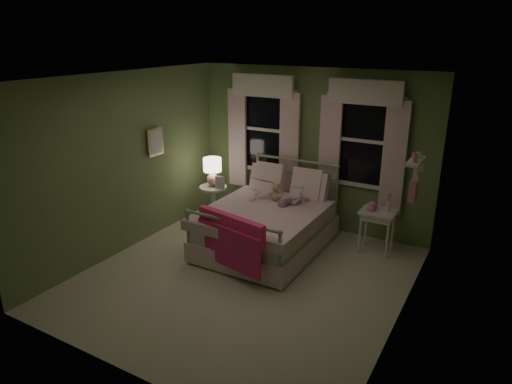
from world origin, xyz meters
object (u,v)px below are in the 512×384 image
Objects in this scene: nightstand_left at (213,199)px; table_lamp at (212,169)px; child_right at (298,183)px; nightstand_right at (378,217)px; child_left at (265,178)px; teddy_bear at (276,193)px; bed at (268,224)px.

table_lamp is (0.00, 0.00, 0.54)m from nightstand_left.
child_right is 1.63× the size of table_lamp.
nightstand_left is 1.02× the size of nightstand_right.
nightstand_left is at bearing 12.55° from child_left.
child_left is 0.36m from teddy_bear.
nightstand_left is (-1.27, 0.41, 0.03)m from bed.
teddy_bear is at bearing 50.72° from child_right.
bed reaches higher than nightstand_left.
child_left is at bearing 0.80° from table_lamp.
teddy_bear is (0.28, -0.16, -0.16)m from child_left.
bed reaches higher than nightstand_right.
child_left is 2.52× the size of teddy_bear.
nightstand_right is (1.45, 0.42, -0.24)m from teddy_bear.
table_lamp is at bearing 12.55° from child_left.
nightstand_left is at bearing 180.00° from table_lamp.
bed is 1.45m from table_lamp.
nightstand_right is (1.17, 0.27, -0.40)m from child_right.
teddy_bear is at bearing -6.50° from nightstand_left.
teddy_bear is at bearing -163.71° from nightstand_right.
nightstand_left is at bearing -174.12° from nightstand_right.
teddy_bear is 1.53m from nightstand_right.
nightstand_left is 2.74m from nightstand_right.
nightstand_left is 1.38× the size of table_lamp.
table_lamp reaches higher than nightstand_right.
child_right is 1.20× the size of nightstand_right.
child_left reaches higher than nightstand_left.
teddy_bear is 1.33m from nightstand_left.
table_lamp is at bearing 21.74° from child_right.
child_right reaches higher than teddy_bear.
teddy_bear reaches higher than nightstand_right.
nightstand_left is (-1.27, 0.14, -0.37)m from teddy_bear.
table_lamp is (-1.55, -0.01, 0.00)m from child_right.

